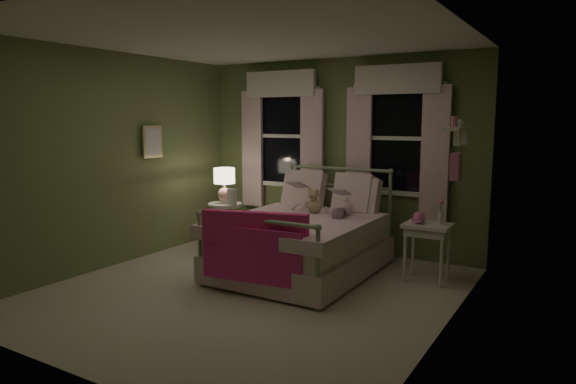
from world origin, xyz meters
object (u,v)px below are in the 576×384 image
Objects in this scene: bed at (303,240)px; child_right at (341,189)px; teddy_bear at (314,203)px; nightstand_left at (225,220)px; table_lamp at (224,181)px; child_left at (300,189)px; nightstand_right at (428,233)px.

child_right is at bearing 56.40° from bed.
child_right is (0.28, 0.42, 0.58)m from bed.
child_right is at bearing 29.50° from teddy_bear.
nightstand_left is 1.41× the size of table_lamp.
child_right reaches higher than nightstand_left.
table_lamp is (0.00, 0.00, 0.54)m from nightstand_left.
bed is at bearing 100.59° from child_left.
table_lamp is (-1.44, 0.37, 0.57)m from bed.
bed is 1.59m from table_lamp.
nightstand_right is (1.62, -0.00, -0.37)m from child_left.
child_right reaches higher than child_left.
nightstand_left is at bearing -179.03° from nightstand_right.
nightstand_left is at bearing -14.11° from child_right.
bed is 0.49m from teddy_bear.
child_right is 1.72m from table_lamp.
teddy_bear is (-0.00, 0.26, 0.41)m from bed.
teddy_bear is at bearing -4.36° from nightstand_left.
nightstand_left is (-1.16, -0.05, -0.50)m from child_left.
child_right is at bearing 1.63° from nightstand_left.
teddy_bear is 1.49m from nightstand_left.
child_right is 1.72× the size of table_lamp.
nightstand_left is (-1.44, 0.37, 0.03)m from bed.
bed is at bearing 40.66° from child_right.
nightstand_left is at bearing 0.00° from table_lamp.
table_lamp is at bearing -14.11° from child_right.
bed is 0.74m from child_left.
bed is 6.62× the size of teddy_bear.
teddy_bear is 0.47× the size of nightstand_left.
child_right is 1.24× the size of nightstand_right.
nightstand_right is at bearing 156.93° from child_left.
nightstand_right is (2.77, 0.05, -0.40)m from table_lamp.
table_lamp is (-1.16, -0.05, 0.03)m from child_left.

